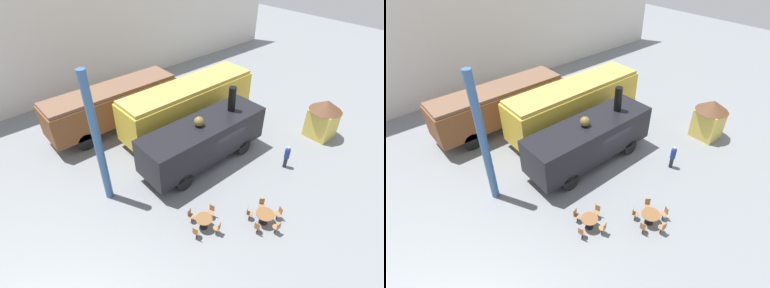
{
  "view_description": "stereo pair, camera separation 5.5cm",
  "coord_description": "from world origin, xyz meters",
  "views": [
    {
      "loc": [
        -12.06,
        -10.75,
        13.24
      ],
      "look_at": [
        -1.88,
        1.0,
        1.6
      ],
      "focal_mm": 28.0,
      "sensor_mm": 36.0,
      "label": 1
    },
    {
      "loc": [
        -12.02,
        -10.79,
        13.24
      ],
      "look_at": [
        -1.88,
        1.0,
        1.6
      ],
      "focal_mm": 28.0,
      "sensor_mm": 36.0,
      "label": 2
    }
  ],
  "objects": [
    {
      "name": "visitor_person",
      "position": [
        2.53,
        -3.35,
        0.93
      ],
      "size": [
        0.34,
        0.34,
        1.7
      ],
      "color": "#262633",
      "rests_on": "ground_plane"
    },
    {
      "name": "cafe_table_near",
      "position": [
        -2.21,
        -5.36,
        0.58
      ],
      "size": [
        0.99,
        0.99,
        0.7
      ],
      "color": "black",
      "rests_on": "ground_plane"
    },
    {
      "name": "ground_plane",
      "position": [
        0.0,
        0.0,
        0.0
      ],
      "size": [
        80.0,
        80.0,
        0.0
      ],
      "primitive_type": "plane",
      "color": "gray"
    },
    {
      "name": "cafe_chair_6",
      "position": [
        -5.16,
        -2.66,
        0.51
      ],
      "size": [
        0.37,
        0.39,
        0.87
      ],
      "rotation": [
        0.0,
        0.0,
        5.03
      ],
      "color": "black",
      "rests_on": "ground_plane"
    },
    {
      "name": "passenger_coach_vintage",
      "position": [
        0.78,
        4.49,
        2.16
      ],
      "size": [
        10.89,
        2.87,
        3.72
      ],
      "color": "gold",
      "rests_on": "ground_plane"
    },
    {
      "name": "ticket_kiosk",
      "position": [
        7.59,
        -2.86,
        1.67
      ],
      "size": [
        2.34,
        2.34,
        3.0
      ],
      "color": "#DBC151",
      "rests_on": "ground_plane"
    },
    {
      "name": "cafe_chair_8",
      "position": [
        -4.65,
        -4.23,
        0.51
      ],
      "size": [
        0.37,
        0.39,
        0.87
      ],
      "rotation": [
        0.0,
        0.0,
        8.17
      ],
      "color": "black",
      "rests_on": "ground_plane"
    },
    {
      "name": "steam_locomotive",
      "position": [
        -1.17,
        0.65,
        1.94
      ],
      "size": [
        8.89,
        2.7,
        4.75
      ],
      "color": "black",
      "rests_on": "ground_plane"
    },
    {
      "name": "cafe_chair_7",
      "position": [
        -5.69,
        -3.7,
        0.51
      ],
      "size": [
        0.39,
        0.37,
        0.87
      ],
      "rotation": [
        0.0,
        0.0,
        6.6
      ],
      "color": "black",
      "rests_on": "ground_plane"
    },
    {
      "name": "cafe_chair_1",
      "position": [
        -1.64,
        -4.7,
        0.51
      ],
      "size": [
        0.4,
        0.41,
        0.87
      ],
      "rotation": [
        0.0,
        0.0,
        10.28
      ],
      "color": "black",
      "rests_on": "ground_plane"
    },
    {
      "name": "passenger_coach_wooden",
      "position": [
        -3.49,
        8.33,
        2.09
      ],
      "size": [
        10.17,
        2.79,
        3.39
      ],
      "color": "brown",
      "rests_on": "ground_plane"
    },
    {
      "name": "cafe_chair_0",
      "position": [
        -1.42,
        -5.7,
        0.51
      ],
      "size": [
        0.4,
        0.38,
        0.87
      ],
      "rotation": [
        0.0,
        0.0,
        9.02
      ],
      "color": "black",
      "rests_on": "ground_plane"
    },
    {
      "name": "cafe_table_mid",
      "position": [
        -4.9,
        -3.45,
        0.58
      ],
      "size": [
        0.9,
        0.9,
        0.72
      ],
      "color": "black",
      "rests_on": "ground_plane"
    },
    {
      "name": "cafe_chair_2",
      "position": [
        -2.66,
        -4.61,
        0.51
      ],
      "size": [
        0.39,
        0.4,
        0.87
      ],
      "rotation": [
        0.0,
        0.0,
        11.53
      ],
      "color": "black",
      "rests_on": "ground_plane"
    },
    {
      "name": "cafe_chair_3",
      "position": [
        -3.06,
        -5.55,
        0.51
      ],
      "size": [
        0.38,
        0.36,
        0.87
      ],
      "rotation": [
        0.0,
        0.0,
        12.79
      ],
      "color": "black",
      "rests_on": "ground_plane"
    },
    {
      "name": "support_pillar",
      "position": [
        -7.59,
        1.93,
        4.0
      ],
      "size": [
        0.44,
        0.44,
        8.0
      ],
      "color": "#386093",
      "rests_on": "ground_plane"
    },
    {
      "name": "backdrop_wall",
      "position": [
        0.0,
        15.41,
        4.5
      ],
      "size": [
        44.0,
        0.15,
        9.0
      ],
      "color": "silver",
      "rests_on": "ground_plane"
    },
    {
      "name": "cafe_chair_4",
      "position": [
        -2.29,
        -6.22,
        0.51
      ],
      "size": [
        0.36,
        0.37,
        0.87
      ],
      "rotation": [
        0.0,
        0.0,
        14.05
      ],
      "color": "black",
      "rests_on": "ground_plane"
    },
    {
      "name": "cafe_chair_5",
      "position": [
        -4.12,
        -3.19,
        0.51
      ],
      "size": [
        0.39,
        0.37,
        0.87
      ],
      "rotation": [
        0.0,
        0.0,
        3.45
      ],
      "color": "black",
      "rests_on": "ground_plane"
    }
  ]
}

